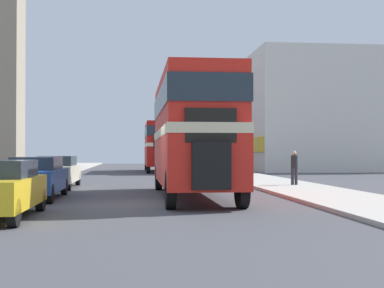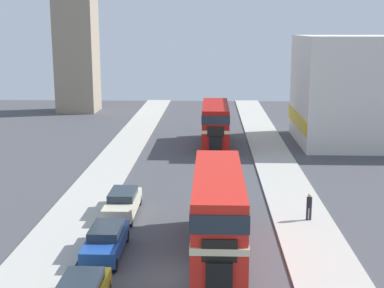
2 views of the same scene
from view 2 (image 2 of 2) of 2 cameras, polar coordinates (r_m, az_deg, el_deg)
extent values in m
plane|color=#47474C|center=(24.84, -1.31, -14.12)|extent=(120.00, 120.00, 0.00)
cube|color=#B7B2A8|center=(25.35, 14.57, -13.82)|extent=(3.50, 120.00, 0.12)
cube|color=#B7B2A8|center=(26.07, -16.71, -13.19)|extent=(3.50, 120.00, 0.12)
cube|color=red|center=(26.53, 2.77, -9.15)|extent=(2.38, 9.79, 1.64)
cube|color=beige|center=(26.19, 2.79, -7.18)|extent=(2.40, 9.84, 0.30)
cube|color=red|center=(25.86, 2.82, -5.00)|extent=(2.33, 9.59, 1.79)
cube|color=#232D38|center=(25.84, 2.82, -4.81)|extent=(2.40, 9.69, 0.80)
cube|color=black|center=(21.99, 2.91, -14.10)|extent=(1.07, 0.20, 1.31)
cube|color=black|center=(21.65, 2.93, -11.31)|extent=(1.43, 0.12, 0.95)
cylinder|color=black|center=(23.22, 0.18, -14.54)|extent=(0.28, 1.14, 1.14)
cylinder|color=black|center=(23.25, 5.53, -14.56)|extent=(0.28, 1.14, 1.14)
cylinder|color=black|center=(30.43, 0.69, -7.86)|extent=(0.28, 1.14, 1.14)
cylinder|color=black|center=(30.46, 4.67, -7.88)|extent=(0.28, 1.14, 1.14)
cube|color=#B2140F|center=(50.92, 2.49, 1.23)|extent=(2.45, 9.33, 1.54)
cube|color=beige|center=(50.75, 2.50, 2.24)|extent=(2.47, 9.38, 0.28)
cube|color=#B2140F|center=(50.59, 2.51, 3.33)|extent=(2.40, 9.15, 1.68)
cube|color=#232D38|center=(50.58, 2.51, 3.43)|extent=(2.47, 9.24, 0.75)
cube|color=black|center=(46.27, 2.53, 0.01)|extent=(1.10, 0.20, 1.23)
cube|color=black|center=(46.19, 2.54, 1.31)|extent=(1.47, 0.12, 0.89)
cylinder|color=black|center=(47.40, 1.20, -0.50)|extent=(0.28, 1.14, 1.14)
cylinder|color=black|center=(47.42, 3.82, -0.52)|extent=(0.28, 1.14, 1.14)
cylinder|color=black|center=(54.64, 1.33, 1.21)|extent=(0.28, 1.14, 1.14)
cylinder|color=black|center=(54.66, 3.60, 1.19)|extent=(0.28, 1.14, 1.14)
cube|color=#232D38|center=(22.13, -11.82, -14.34)|extent=(1.52, 2.18, 0.43)
cylinder|color=black|center=(23.99, -12.69, -14.59)|extent=(0.20, 0.64, 0.64)
cylinder|color=black|center=(23.67, -8.99, -14.82)|extent=(0.20, 0.64, 0.64)
cube|color=#1E479E|center=(27.14, -9.17, -10.38)|extent=(1.68, 4.42, 0.74)
cube|color=#232D38|center=(27.08, -9.14, -9.08)|extent=(1.48, 2.30, 0.45)
cylinder|color=black|center=(25.86, -11.55, -12.48)|extent=(0.20, 0.64, 0.64)
cylinder|color=black|center=(25.56, -8.26, -12.66)|extent=(0.20, 0.64, 0.64)
cylinder|color=black|center=(29.01, -9.92, -9.61)|extent=(0.20, 0.64, 0.64)
cylinder|color=black|center=(28.75, -7.00, -9.72)|extent=(0.20, 0.64, 0.64)
cube|color=beige|center=(32.61, -7.41, -6.41)|extent=(1.72, 4.69, 0.73)
cube|color=#232D38|center=(32.60, -7.38, -5.32)|extent=(1.52, 2.44, 0.45)
cylinder|color=black|center=(31.10, -9.36, -8.06)|extent=(0.20, 0.64, 0.64)
cylinder|color=black|center=(30.84, -6.56, -8.16)|extent=(0.20, 0.64, 0.64)
cylinder|color=black|center=(34.62, -8.13, -5.90)|extent=(0.20, 0.64, 0.64)
cylinder|color=black|center=(34.38, -5.62, -5.96)|extent=(0.20, 0.64, 0.64)
cylinder|color=#282833|center=(31.97, 12.19, -7.26)|extent=(0.14, 0.14, 0.77)
cylinder|color=#282833|center=(32.01, 12.51, -7.26)|extent=(0.14, 0.14, 0.77)
cylinder|color=black|center=(31.77, 12.41, -6.09)|extent=(0.32, 0.32, 0.61)
sphere|color=tan|center=(31.65, 12.44, -5.39)|extent=(0.21, 0.21, 0.21)
cube|color=gray|center=(73.52, -12.34, 13.04)|extent=(5.08, 5.08, 24.79)
cube|color=gold|center=(53.51, 11.11, 2.61)|extent=(0.12, 10.85, 1.24)
camera|label=1|loc=(10.92, -11.73, -47.30)|focal=50.00mm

